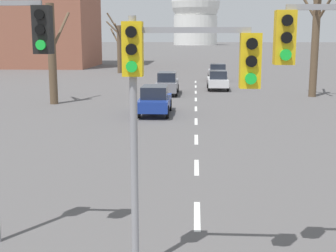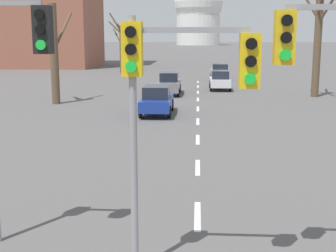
{
  "view_description": "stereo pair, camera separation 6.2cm",
  "coord_description": "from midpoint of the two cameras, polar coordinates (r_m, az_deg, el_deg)",
  "views": [
    {
      "loc": [
        -0.1,
        -3.72,
        4.47
      ],
      "look_at": [
        -0.66,
        6.09,
        2.59
      ],
      "focal_mm": 50.0,
      "sensor_mm": 36.0,
      "label": 1
    },
    {
      "loc": [
        -0.04,
        -3.72,
        4.47
      ],
      "look_at": [
        -0.66,
        6.09,
        2.59
      ],
      "focal_mm": 50.0,
      "sensor_mm": 36.0,
      "label": 2
    }
  ],
  "objects": [
    {
      "name": "lane_stripe_1",
      "position": [
        12.11,
        3.43,
        -10.86
      ],
      "size": [
        0.16,
        2.0,
        0.01
      ],
      "primitive_type": "cube",
      "color": "silver",
      "rests_on": "ground_plane"
    },
    {
      "name": "lane_stripe_2",
      "position": [
        16.37,
        3.4,
        -5.04
      ],
      "size": [
        0.16,
        2.0,
        0.01
      ],
      "primitive_type": "cube",
      "color": "silver",
      "rests_on": "ground_plane"
    },
    {
      "name": "lane_stripe_3",
      "position": [
        20.74,
        3.38,
        -1.64
      ],
      "size": [
        0.16,
        2.0,
        0.01
      ],
      "primitive_type": "cube",
      "color": "silver",
      "rests_on": "ground_plane"
    },
    {
      "name": "lane_stripe_4",
      "position": [
        25.15,
        3.37,
        0.57
      ],
      "size": [
        0.16,
        2.0,
        0.01
      ],
      "primitive_type": "cube",
      "color": "silver",
      "rests_on": "ground_plane"
    },
    {
      "name": "lane_stripe_5",
      "position": [
        29.59,
        3.36,
        2.12
      ],
      "size": [
        0.16,
        2.0,
        0.01
      ],
      "primitive_type": "cube",
      "color": "silver",
      "rests_on": "ground_plane"
    },
    {
      "name": "lane_stripe_6",
      "position": [
        34.05,
        3.36,
        3.26
      ],
      "size": [
        0.16,
        2.0,
        0.01
      ],
      "primitive_type": "cube",
      "color": "silver",
      "rests_on": "ground_plane"
    },
    {
      "name": "lane_stripe_7",
      "position": [
        38.51,
        3.35,
        4.14
      ],
      "size": [
        0.16,
        2.0,
        0.01
      ],
      "primitive_type": "cube",
      "color": "silver",
      "rests_on": "ground_plane"
    },
    {
      "name": "lane_stripe_8",
      "position": [
        42.98,
        3.35,
        4.83
      ],
      "size": [
        0.16,
        2.0,
        0.01
      ],
      "primitive_type": "cube",
      "color": "silver",
      "rests_on": "ground_plane"
    },
    {
      "name": "lane_stripe_9",
      "position": [
        47.46,
        3.35,
        5.4
      ],
      "size": [
        0.16,
        2.0,
        0.01
      ],
      "primitive_type": "cube",
      "color": "silver",
      "rests_on": "ground_plane"
    },
    {
      "name": "traffic_signal_near_left",
      "position": [
        10.27,
        -19.47,
        7.99
      ],
      "size": [
        1.61,
        0.34,
        5.39
      ],
      "color": "gray",
      "rests_on": "ground_plane"
    },
    {
      "name": "traffic_signal_centre_tall",
      "position": [
        8.37,
        0.51,
        5.36
      ],
      "size": [
        2.43,
        0.34,
        4.84
      ],
      "color": "gray",
      "rests_on": "ground_plane"
    },
    {
      "name": "sedan_near_left",
      "position": [
        48.91,
        6.0,
        6.55
      ],
      "size": [
        1.89,
        4.12,
        1.74
      ],
      "color": "#B7B7BC",
      "rests_on": "ground_plane"
    },
    {
      "name": "sedan_near_right",
      "position": [
        36.89,
        -0.13,
        5.22
      ],
      "size": [
        1.7,
        4.58,
        1.76
      ],
      "color": "slate",
      "rests_on": "ground_plane"
    },
    {
      "name": "sedan_mid_centre",
      "position": [
        40.46,
        6.04,
        5.59
      ],
      "size": [
        1.76,
        4.14,
        1.65
      ],
      "color": "silver",
      "rests_on": "ground_plane"
    },
    {
      "name": "sedan_far_left",
      "position": [
        27.32,
        -1.66,
        3.21
      ],
      "size": [
        1.79,
        4.41,
        1.69
      ],
      "color": "navy",
      "rests_on": "ground_plane"
    },
    {
      "name": "bare_tree_left_near",
      "position": [
        32.5,
        -14.07,
        9.02
      ],
      "size": [
        2.46,
        2.73,
        7.05
      ],
      "color": "brown",
      "rests_on": "ground_plane"
    },
    {
      "name": "bare_tree_right_near",
      "position": [
        36.95,
        17.47,
        10.1
      ],
      "size": [
        3.2,
        4.44,
        9.5
      ],
      "color": "brown",
      "rests_on": "ground_plane"
    },
    {
      "name": "bare_tree_left_far",
      "position": [
        59.19,
        -6.09,
        9.67
      ],
      "size": [
        1.96,
        3.05,
        7.39
      ],
      "color": "brown",
      "rests_on": "ground_plane"
    },
    {
      "name": "capitol_dome",
      "position": [
        263.91,
        3.37,
        13.79
      ],
      "size": [
        26.53,
        26.53,
        37.47
      ],
      "color": "silver",
      "rests_on": "ground_plane"
    }
  ]
}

